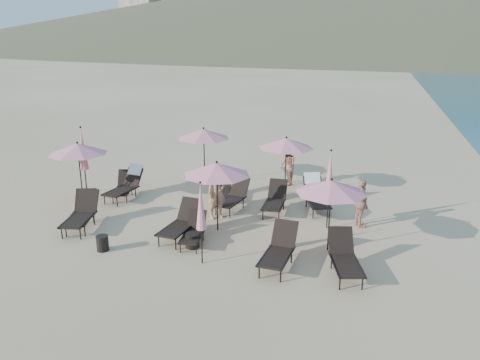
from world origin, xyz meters
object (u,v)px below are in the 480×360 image
(lounger_9, at_px, (233,197))
(umbrella_closed_0, at_px, (201,207))
(side_table_1, at_px, (192,240))
(lounger_7, at_px, (124,186))
(beachgoer_a, at_px, (217,192))
(lounger_1, at_px, (82,212))
(lounger_6, at_px, (126,184))
(umbrella_closed_2, at_px, (83,149))
(side_table_0, at_px, (102,243))
(umbrella_open_1, at_px, (217,169))
(umbrella_open_2, at_px, (331,187))
(lounger_10, at_px, (275,199))
(beachgoer_b, at_px, (287,166))
(lounger_8, at_px, (223,186))
(lounger_4, at_px, (279,249))
(umbrella_open_0, at_px, (78,149))
(lounger_3, at_px, (194,231))
(lounger_2, at_px, (181,222))
(umbrella_closed_1, at_px, (330,174))
(lounger_5, at_px, (345,257))
(umbrella_open_4, at_px, (286,143))
(lounger_0, at_px, (81,214))
(beachgoer_c, at_px, (361,203))
(lounger_11, at_px, (315,194))

(lounger_9, xyz_separation_m, umbrella_closed_0, (0.38, -4.23, 1.17))
(lounger_9, height_order, side_table_1, lounger_9)
(lounger_7, xyz_separation_m, beachgoer_a, (4.11, -1.05, 0.49))
(lounger_1, bearing_deg, side_table_1, -26.33)
(lounger_6, bearing_deg, umbrella_closed_2, -146.71)
(lounger_9, height_order, umbrella_closed_2, umbrella_closed_2)
(umbrella_closed_2, bearing_deg, umbrella_closed_0, -31.53)
(lounger_1, distance_m, umbrella_closed_2, 3.02)
(side_table_0, bearing_deg, lounger_7, 111.87)
(umbrella_open_1, xyz_separation_m, umbrella_open_2, (3.53, -0.54, -0.09))
(lounger_10, bearing_deg, beachgoer_b, 90.67)
(lounger_8, xyz_separation_m, side_table_1, (0.49, -4.40, -0.27))
(lounger_8, relative_size, side_table_0, 3.78)
(lounger_4, relative_size, umbrella_open_0, 0.81)
(beachgoer_a, bearing_deg, side_table_1, -131.94)
(lounger_3, xyz_separation_m, umbrella_open_0, (-5.34, 2.33, 1.63))
(lounger_2, distance_m, umbrella_closed_1, 4.85)
(lounger_7, distance_m, umbrella_closed_0, 6.54)
(lounger_8, bearing_deg, umbrella_closed_0, -87.86)
(lounger_4, relative_size, lounger_9, 1.02)
(umbrella_closed_0, bearing_deg, beachgoer_b, 82.79)
(lounger_2, relative_size, lounger_8, 1.09)
(beachgoer_a, bearing_deg, lounger_1, 162.29)
(lounger_4, height_order, umbrella_closed_0, umbrella_closed_0)
(lounger_5, bearing_deg, umbrella_open_4, 98.32)
(lounger_7, bearing_deg, umbrella_closed_1, -24.15)
(umbrella_open_0, distance_m, beachgoer_a, 5.47)
(lounger_1, bearing_deg, lounger_6, 71.00)
(lounger_1, relative_size, beachgoer_b, 1.18)
(side_table_0, height_order, side_table_1, side_table_0)
(umbrella_open_1, xyz_separation_m, beachgoer_b, (1.28, 5.25, -1.19))
(lounger_0, bearing_deg, lounger_7, 82.10)
(umbrella_closed_2, height_order, beachgoer_c, umbrella_closed_2)
(lounger_0, distance_m, lounger_1, 0.16)
(lounger_9, height_order, beachgoer_a, beachgoer_a)
(umbrella_open_2, bearing_deg, lounger_11, 103.31)
(lounger_4, distance_m, lounger_5, 1.72)
(umbrella_open_0, height_order, beachgoer_a, umbrella_open_0)
(lounger_9, relative_size, umbrella_open_0, 0.79)
(lounger_3, bearing_deg, umbrella_open_4, 64.06)
(lounger_4, bearing_deg, lounger_8, 127.06)
(lounger_5, bearing_deg, umbrella_open_0, 147.16)
(lounger_8, height_order, umbrella_open_1, umbrella_open_1)
(lounger_3, xyz_separation_m, umbrella_open_2, (3.89, 0.63, 1.53))
(lounger_8, distance_m, umbrella_open_0, 5.45)
(lounger_11, height_order, umbrella_open_1, umbrella_open_1)
(lounger_0, xyz_separation_m, lounger_4, (6.59, -0.81, -0.01))
(umbrella_open_1, bearing_deg, lounger_1, -167.92)
(umbrella_open_1, relative_size, umbrella_closed_0, 0.97)
(umbrella_closed_0, bearing_deg, beachgoer_a, 101.58)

